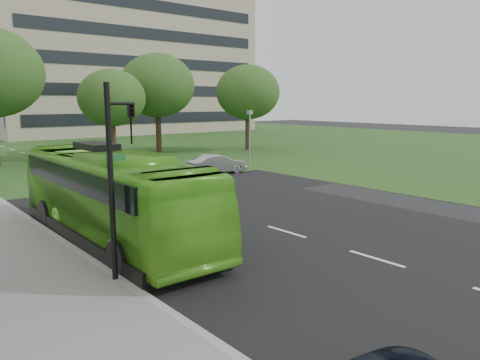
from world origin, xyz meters
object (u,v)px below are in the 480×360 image
Objects in this scene: tree_park_e at (248,92)px; camera_pole at (250,131)px; tree_park_d at (157,86)px; traffic_light at (116,168)px; tree_park_c at (112,98)px; bus at (111,196)px; office_building at (121,54)px; sedan at (217,164)px.

camera_pole is at bearing -129.53° from tree_park_e.
tree_park_d is 33.99m from traffic_light.
bus is (-10.59, -23.21, -3.61)m from tree_park_c.
tree_park_c is 13.35m from camera_pole.
office_building reaches higher than traffic_light.
tree_park_d is at bearing 154.17° from tree_park_e.
tree_park_d is 30.10m from bus.
office_building is 50.39m from sedan.
tree_park_e is 2.01× the size of camera_pole.
office_building is 4.69× the size of tree_park_e.
sedan is 19.83m from traffic_light.
tree_park_d is at bearing 57.82° from bus.
tree_park_d is 14.21m from camera_pole.
traffic_light is at bearing -135.77° from tree_park_e.
office_building reaches higher than tree_park_c.
tree_park_c is 0.81× the size of tree_park_d.
sedan is (-3.87, -14.80, -5.73)m from tree_park_d.
office_building is 34.27m from tree_park_d.
tree_park_d is 2.22× the size of camera_pole.
tree_park_d is 16.34m from sedan.
sedan is 0.96× the size of camera_pole.
office_building reaches higher than tree_park_e.
camera_pole reaches higher than bus.
office_building is 5.24× the size of tree_park_c.
office_building reaches higher than sedan.
tree_park_e is 16.97m from sedan.
tree_park_c is 13.87m from sedan.
traffic_light is at bearing -115.55° from office_building.
tree_park_d is at bearing -109.75° from office_building.
office_building is 67.86m from traffic_light.
tree_park_d is 9.00m from tree_park_e.
sedan is at bearing -82.99° from tree_park_c.
bus is at bearing -114.52° from tree_park_c.
traffic_light is (-28.99, -60.64, -9.34)m from office_building.
sedan is at bearing -137.66° from tree_park_e.
bus is 4.48m from traffic_light.
tree_park_e is at bearing 41.67° from bus.
tree_park_c is at bearing -116.71° from office_building.
tree_park_e is at bearing 37.33° from camera_pole.
tree_park_d is 1.76× the size of traffic_light.
tree_park_c is 0.67× the size of bus.
camera_pole reaches higher than sedan.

